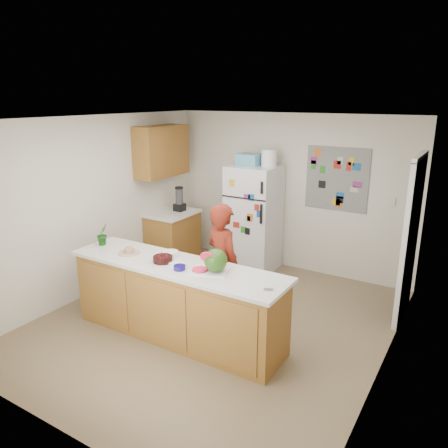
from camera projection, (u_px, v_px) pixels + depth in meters
The scene contains 26 objects.
floor at pixel (215, 323), 5.51m from camera, with size 4.00×4.50×0.02m, color brown.
wall_back at pixel (290, 193), 7.00m from camera, with size 4.00×0.02×2.50m, color beige.
wall_left at pixel (94, 206), 6.16m from camera, with size 0.02×4.50×2.50m, color beige.
wall_right at pixel (392, 259), 4.15m from camera, with size 0.02×4.50×2.50m, color beige.
ceiling at pixel (213, 118), 4.80m from camera, with size 4.00×4.50×0.02m, color white.
doorway at pixel (412, 241), 5.41m from camera, with size 0.03×0.85×2.04m, color black.
peninsula_base at pixel (177, 302), 5.07m from camera, with size 2.60×0.62×0.88m, color brown.
peninsula_top at pixel (176, 265), 4.94m from camera, with size 2.68×0.70×0.04m, color silver.
side_counter_base at pixel (173, 239), 7.33m from camera, with size 0.60×0.80×0.86m, color brown.
side_counter_top at pixel (172, 213), 7.21m from camera, with size 0.64×0.84×0.04m, color silver.
upper_cabinets at pixel (162, 151), 6.94m from camera, with size 0.35×1.00×0.80m, color brown.
refrigerator at pixel (254, 218), 7.03m from camera, with size 0.75×0.70×1.70m, color silver.
fridge_top_bin at pixel (249, 159), 6.81m from camera, with size 0.35×0.28×0.18m, color #5999B2.
photo_collage at pixel (337, 179), 6.53m from camera, with size 0.95×0.01×0.95m, color slate.
person at pixel (223, 265), 5.29m from camera, with size 0.56×0.37×1.54m, color #60190D.
blender_appliance at pixel (179, 200), 7.24m from camera, with size 0.12×0.12×0.38m, color black.
cutting_board at pixel (210, 271), 4.71m from camera, with size 0.39×0.29×0.01m, color white.
watermelon at pixel (216, 260), 4.66m from camera, with size 0.25×0.25×0.25m, color #285211.
watermelon_slice at pixel (200, 269), 4.71m from camera, with size 0.16×0.16×0.02m, color #CA3D2F.
cherry_bowl at pixel (163, 259), 4.98m from camera, with size 0.22×0.22×0.07m, color black.
white_bowl at pixel (170, 254), 5.16m from camera, with size 0.19×0.19×0.06m, color white.
cobalt_bowl at pixel (180, 268), 4.76m from camera, with size 0.13×0.13×0.05m, color #130C5F.
plate at pixel (129, 253), 5.26m from camera, with size 0.26×0.26×0.02m, color #B5A98E.
paper_towel at pixel (177, 264), 4.90m from camera, with size 0.17×0.15×0.02m, color white.
keys at pixel (268, 289), 4.27m from camera, with size 0.09×0.04×0.01m, color gray.
potted_plant at pixel (103, 234), 5.53m from camera, with size 0.15×0.12×0.28m, color #154214.
Camera 1 is at (2.67, -4.15, 2.74)m, focal length 35.00 mm.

